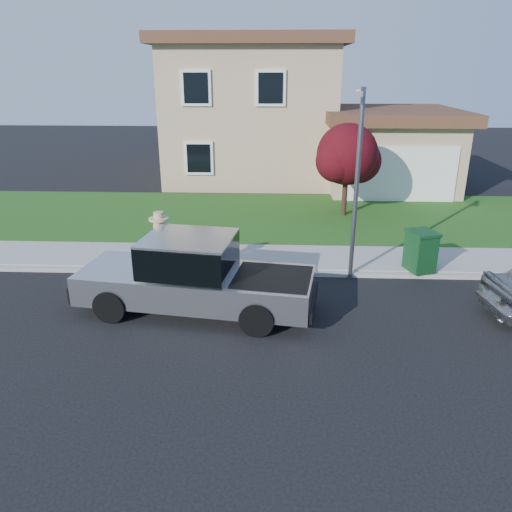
{
  "coord_description": "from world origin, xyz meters",
  "views": [
    {
      "loc": [
        1.38,
        -9.95,
        5.45
      ],
      "look_at": [
        0.88,
        1.21,
        1.2
      ],
      "focal_mm": 35.0,
      "sensor_mm": 36.0,
      "label": 1
    }
  ],
  "objects": [
    {
      "name": "woman",
      "position": [
        -1.59,
        1.91,
        0.98
      ],
      "size": [
        0.74,
        0.54,
        2.06
      ],
      "rotation": [
        0.0,
        0.0,
        3.0
      ],
      "color": "tan",
      "rests_on": "ground"
    },
    {
      "name": "pickup_truck",
      "position": [
        -0.53,
        0.67,
        0.86
      ],
      "size": [
        5.79,
        2.65,
        1.84
      ],
      "rotation": [
        0.0,
        0.0,
        -0.14
      ],
      "color": "black",
      "rests_on": "ground"
    },
    {
      "name": "sidewalk",
      "position": [
        1.0,
        4.0,
        0.07
      ],
      "size": [
        40.0,
        2.0,
        0.15
      ],
      "primitive_type": "cube",
      "color": "gray",
      "rests_on": "ground"
    },
    {
      "name": "trash_bin",
      "position": [
        5.33,
        3.1,
        0.72
      ],
      "size": [
        0.9,
        0.97,
        1.13
      ],
      "rotation": [
        0.0,
        0.0,
        0.32
      ],
      "color": "#0F3718",
      "rests_on": "sidewalk"
    },
    {
      "name": "house",
      "position": [
        1.31,
        16.38,
        3.17
      ],
      "size": [
        14.0,
        11.3,
        6.85
      ],
      "color": "tan",
      "rests_on": "ground"
    },
    {
      "name": "ornamental_tree",
      "position": [
        3.96,
        8.76,
        2.31
      ],
      "size": [
        2.52,
        2.27,
        3.45
      ],
      "color": "black",
      "rests_on": "lawn"
    },
    {
      "name": "curb",
      "position": [
        1.0,
        2.9,
        0.06
      ],
      "size": [
        40.0,
        0.2,
        0.12
      ],
      "primitive_type": "cube",
      "color": "gray",
      "rests_on": "ground"
    },
    {
      "name": "ground",
      "position": [
        0.0,
        0.0,
        0.0
      ],
      "size": [
        80.0,
        80.0,
        0.0
      ],
      "primitive_type": "plane",
      "color": "black",
      "rests_on": "ground"
    },
    {
      "name": "street_lamp",
      "position": [
        3.38,
        2.7,
        2.85
      ],
      "size": [
        0.4,
        0.65,
        5.0
      ],
      "rotation": [
        0.0,
        0.0,
        -0.39
      ],
      "color": "slate",
      "rests_on": "ground"
    },
    {
      "name": "lawn",
      "position": [
        1.0,
        8.5,
        0.05
      ],
      "size": [
        40.0,
        7.0,
        0.1
      ],
      "primitive_type": "cube",
      "color": "#1C3E11",
      "rests_on": "ground"
    }
  ]
}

